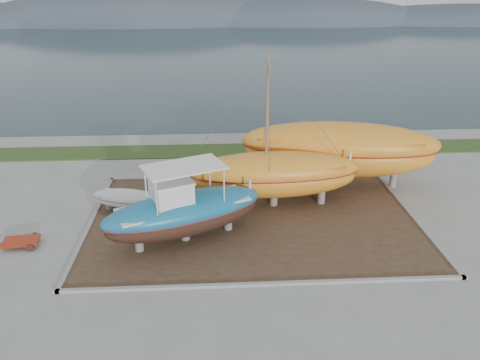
{
  "coord_description": "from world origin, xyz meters",
  "views": [
    {
      "loc": [
        -2.1,
        -19.23,
        12.71
      ],
      "look_at": [
        -0.77,
        4.0,
        2.5
      ],
      "focal_mm": 35.0,
      "sensor_mm": 36.0,
      "label": 1
    }
  ],
  "objects_px": {
    "blue_caique": "(184,204)",
    "orange_bare_hull": "(339,156)",
    "white_dinghy": "(127,201)",
    "orange_sailboat": "(276,135)",
    "red_trailer": "(21,243)"
  },
  "relations": [
    {
      "from": "orange_sailboat",
      "to": "orange_bare_hull",
      "type": "height_order",
      "value": "orange_sailboat"
    },
    {
      "from": "orange_bare_hull",
      "to": "red_trailer",
      "type": "bearing_deg",
      "value": -150.8
    },
    {
      "from": "orange_bare_hull",
      "to": "red_trailer",
      "type": "xyz_separation_m",
      "value": [
        -17.89,
        -6.51,
        -1.93
      ]
    },
    {
      "from": "white_dinghy",
      "to": "orange_bare_hull",
      "type": "height_order",
      "value": "orange_bare_hull"
    },
    {
      "from": "blue_caique",
      "to": "orange_sailboat",
      "type": "xyz_separation_m",
      "value": [
        5.08,
        3.71,
        2.33
      ]
    },
    {
      "from": "white_dinghy",
      "to": "orange_sailboat",
      "type": "xyz_separation_m",
      "value": [
        8.61,
        0.27,
        3.76
      ]
    },
    {
      "from": "white_dinghy",
      "to": "red_trailer",
      "type": "relative_size",
      "value": 1.58
    },
    {
      "from": "blue_caique",
      "to": "red_trailer",
      "type": "distance_m",
      "value": 8.56
    },
    {
      "from": "blue_caique",
      "to": "orange_bare_hull",
      "type": "xyz_separation_m",
      "value": [
        9.55,
        6.37,
        0.01
      ]
    },
    {
      "from": "blue_caique",
      "to": "white_dinghy",
      "type": "relative_size",
      "value": 2.08
    },
    {
      "from": "white_dinghy",
      "to": "red_trailer",
      "type": "xyz_separation_m",
      "value": [
        -4.81,
        -3.58,
        -0.49
      ]
    },
    {
      "from": "white_dinghy",
      "to": "orange_sailboat",
      "type": "bearing_deg",
      "value": 16.42
    },
    {
      "from": "orange_bare_hull",
      "to": "red_trailer",
      "type": "height_order",
      "value": "orange_bare_hull"
    },
    {
      "from": "orange_sailboat",
      "to": "red_trailer",
      "type": "height_order",
      "value": "orange_sailboat"
    },
    {
      "from": "orange_sailboat",
      "to": "red_trailer",
      "type": "relative_size",
      "value": 3.89
    }
  ]
}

